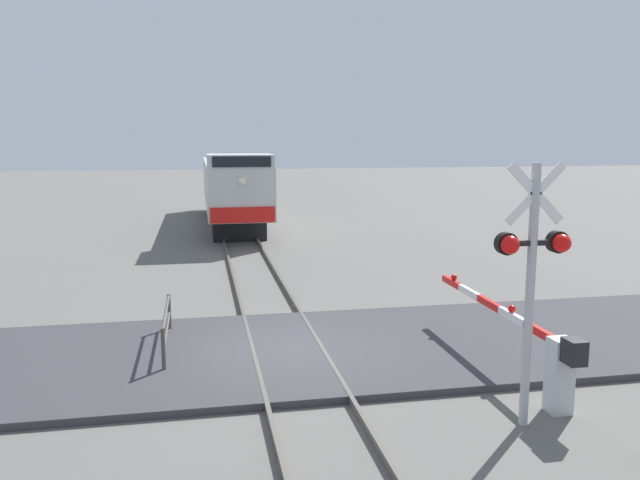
{
  "coord_description": "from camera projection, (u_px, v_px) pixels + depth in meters",
  "views": [
    {
      "loc": [
        -1.72,
        -12.48,
        4.47
      ],
      "look_at": [
        0.96,
        1.4,
        2.18
      ],
      "focal_mm": 35.37,
      "sensor_mm": 36.0,
      "label": 1
    }
  ],
  "objects": [
    {
      "name": "crossing_signal",
      "position": [
        532.0,
        265.0,
        9.51
      ],
      "size": [
        1.18,
        0.33,
        4.13
      ],
      "color": "#ADADB2",
      "rests_on": "ground_plane"
    },
    {
      "name": "rail_track_right",
      "position": [
        321.0,
        349.0,
        13.26
      ],
      "size": [
        0.08,
        80.0,
        0.15
      ],
      "primitive_type": "cube",
      "color": "#59544C",
      "rests_on": "ground_plane"
    },
    {
      "name": "crossing_gate",
      "position": [
        540.0,
        350.0,
        10.89
      ],
      "size": [
        0.36,
        5.54,
        1.37
      ],
      "color": "silver",
      "rests_on": "ground_plane"
    },
    {
      "name": "locomotive",
      "position": [
        232.0,
        187.0,
        32.47
      ],
      "size": [
        2.75,
        15.41,
        3.8
      ],
      "color": "black",
      "rests_on": "ground_plane"
    },
    {
      "name": "road_surface",
      "position": [
        288.0,
        351.0,
        13.13
      ],
      "size": [
        36.0,
        5.32,
        0.14
      ],
      "primitive_type": "cube",
      "color": "#38383A",
      "rests_on": "ground_plane"
    },
    {
      "name": "ground_plane",
      "position": [
        288.0,
        355.0,
        13.14
      ],
      "size": [
        160.0,
        160.0,
        0.0
      ],
      "primitive_type": "plane",
      "color": "#605E59"
    },
    {
      "name": "guard_railing",
      "position": [
        166.0,
        325.0,
        13.13
      ],
      "size": [
        0.08,
        2.71,
        0.95
      ],
      "color": "#4C4742",
      "rests_on": "ground_plane"
    },
    {
      "name": "rail_track_left",
      "position": [
        253.0,
        354.0,
        12.99
      ],
      "size": [
        0.08,
        80.0,
        0.15
      ],
      "primitive_type": "cube",
      "color": "#59544C",
      "rests_on": "ground_plane"
    }
  ]
}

